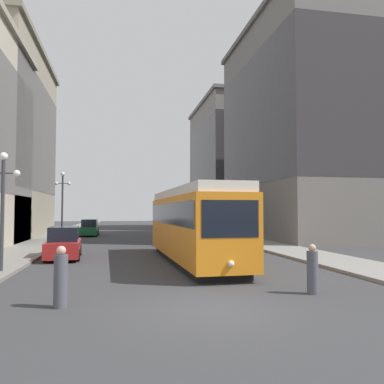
% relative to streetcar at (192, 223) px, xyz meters
% --- Properties ---
extents(ground_plane, '(200.00, 200.00, 0.00)m').
position_rel_streetcar_xyz_m(ground_plane, '(-1.22, -10.01, -2.10)').
color(ground_plane, '#38383A').
extents(sidewalk_left, '(3.47, 120.00, 0.15)m').
position_rel_streetcar_xyz_m(sidewalk_left, '(-9.97, 29.99, -2.03)').
color(sidewalk_left, gray).
rests_on(sidewalk_left, ground).
extents(sidewalk_right, '(3.47, 120.00, 0.15)m').
position_rel_streetcar_xyz_m(sidewalk_right, '(7.54, 29.99, -2.03)').
color(sidewalk_right, gray).
rests_on(sidewalk_right, ground).
extents(streetcar, '(3.01, 13.53, 3.89)m').
position_rel_streetcar_xyz_m(streetcar, '(0.00, 0.00, 0.00)').
color(streetcar, black).
rests_on(streetcar, ground).
extents(transit_bus, '(2.67, 12.02, 3.45)m').
position_rel_streetcar_xyz_m(transit_bus, '(2.80, 14.42, -0.15)').
color(transit_bus, black).
rests_on(transit_bus, ground).
extents(parked_car_left_near, '(2.10, 4.79, 1.82)m').
position_rel_streetcar_xyz_m(parked_car_left_near, '(-6.94, 3.01, -1.26)').
color(parked_car_left_near, black).
rests_on(parked_car_left_near, ground).
extents(parked_car_left_mid, '(1.93, 4.77, 1.82)m').
position_rel_streetcar_xyz_m(parked_car_left_mid, '(-6.93, 23.99, -1.26)').
color(parked_car_left_mid, black).
rests_on(parked_car_left_mid, ground).
extents(pedestrian_crossing_near, '(0.39, 0.39, 1.74)m').
position_rel_streetcar_xyz_m(pedestrian_crossing_near, '(-5.47, -8.92, -1.29)').
color(pedestrian_crossing_near, '#4C4C56').
rests_on(pedestrian_crossing_near, ground).
extents(pedestrian_crossing_far, '(0.37, 0.37, 1.64)m').
position_rel_streetcar_xyz_m(pedestrian_crossing_far, '(2.44, -8.57, -1.34)').
color(pedestrian_crossing_far, '#4C4C56').
rests_on(pedestrian_crossing_far, ground).
extents(lamp_post_left_near, '(1.41, 0.36, 5.15)m').
position_rel_streetcar_xyz_m(lamp_post_left_near, '(-8.83, -2.33, 1.46)').
color(lamp_post_left_near, '#333338').
rests_on(lamp_post_left_near, sidewalk_left).
extents(lamp_post_left_far, '(1.41, 0.36, 6.13)m').
position_rel_streetcar_xyz_m(lamp_post_left_far, '(-8.83, 16.37, 2.03)').
color(lamp_post_left_far, '#333338').
rests_on(lamp_post_left_far, sidewalk_left).
extents(building_right_corner, '(14.59, 19.86, 20.32)m').
position_rel_streetcar_xyz_m(building_right_corner, '(16.27, 40.78, 8.34)').
color(building_right_corner, gray).
rests_on(building_right_corner, ground).
extents(building_right_midblock, '(13.52, 20.82, 21.96)m').
position_rel_streetcar_xyz_m(building_right_midblock, '(15.73, 16.62, 9.19)').
color(building_right_midblock, slate).
rests_on(building_right_midblock, ground).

